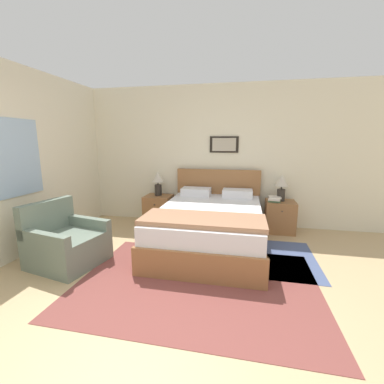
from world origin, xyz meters
The scene contains 14 objects.
ground_plane centered at (0.00, 0.00, 0.00)m, with size 16.00×16.00×0.00m, color tan.
wall_back centered at (0.00, 3.19, 1.30)m, with size 6.96×0.09×2.60m.
wall_left centered at (-2.31, 1.55, 1.30)m, with size 0.08×5.56×2.60m.
area_rug_main centered at (0.24, 0.92, 0.00)m, with size 2.68×1.91×0.01m.
area_rug_bedside centered at (1.37, 1.77, 0.00)m, with size 0.70×1.26×0.01m.
bed centered at (0.24, 2.03, 0.32)m, with size 1.56×2.19×1.06m.
armchair centered at (-1.53, 1.06, 0.27)m, with size 0.93×0.91×0.81m.
nightstand_near_window centered at (-0.88, 2.89, 0.28)m, with size 0.50×0.47×0.55m.
nightstand_by_door centered at (1.36, 2.89, 0.28)m, with size 0.50×0.47×0.55m.
table_lamp_near_window centered at (-0.89, 2.91, 0.86)m, with size 0.24×0.24×0.47m.
table_lamp_by_door centered at (1.36, 2.91, 0.86)m, with size 0.24×0.24×0.47m.
book_thick_bottom centered at (1.25, 2.84, 0.57)m, with size 0.22×0.24×0.03m.
book_hardcover_middle centered at (1.25, 2.84, 0.60)m, with size 0.24×0.30×0.03m.
book_novel_upper centered at (1.25, 2.84, 0.63)m, with size 0.20×0.21×0.02m.
Camera 1 is at (0.73, -1.69, 1.59)m, focal length 24.00 mm.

